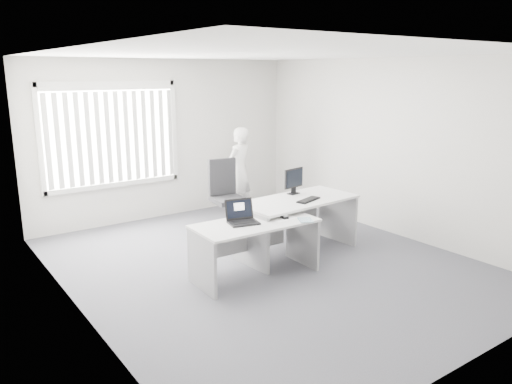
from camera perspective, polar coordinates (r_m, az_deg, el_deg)
ground at (r=6.95m, az=1.11°, el=-8.19°), size 6.00×6.00×0.00m
wall_back at (r=9.12m, az=-10.25°, el=5.94°), size 5.00×0.02×2.80m
wall_front at (r=4.59m, az=24.22°, el=-2.52°), size 5.00×0.02×2.80m
wall_left at (r=5.48m, az=-20.29°, el=0.30°), size 0.02×6.00×2.80m
wall_right at (r=8.29m, az=15.21°, el=4.93°), size 0.02×6.00×2.80m
ceiling at (r=6.46m, az=1.23°, el=15.55°), size 5.00×6.00×0.02m
window at (r=8.68m, az=-16.17°, el=6.25°), size 2.32×0.06×1.76m
blinds at (r=8.63m, az=-16.02°, el=6.02°), size 2.20×0.10×1.50m
desk_near at (r=6.38m, az=-0.09°, el=-5.20°), size 1.61×0.79×0.72m
desk_far at (r=7.21m, az=4.72°, el=-2.53°), size 1.81×0.93×0.81m
office_chair at (r=8.37m, az=-3.30°, el=-1.79°), size 0.72×0.72×1.17m
person at (r=9.17m, az=-1.97°, el=2.42°), size 0.68×0.56×1.61m
laptop at (r=6.22m, az=-1.44°, el=-2.39°), size 0.43×0.40×0.29m
paper_sheet at (r=6.51m, az=3.03°, el=-2.99°), size 0.34×0.25×0.00m
mouse at (r=6.49m, az=3.27°, el=-2.80°), size 0.09×0.13×0.05m
booklet at (r=6.43m, az=5.68°, el=-3.20°), size 0.26×0.28×0.01m
keyboard at (r=7.08m, az=6.01°, el=-0.91°), size 0.45×0.27×0.02m
monitor at (r=7.41m, az=4.33°, el=1.24°), size 0.40×0.18×0.39m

